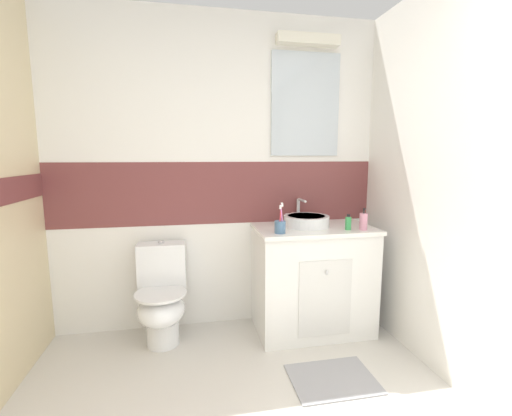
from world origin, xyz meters
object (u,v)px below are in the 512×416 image
(sink_basin, at_px, (306,220))
(toilet, at_px, (162,298))
(soap_dispenser, at_px, (363,221))
(toothbrush_cup, at_px, (280,226))
(perfume_flask_small, at_px, (348,222))

(sink_basin, xyz_separation_m, toilet, (-1.12, -0.01, -0.55))
(toilet, height_order, soap_dispenser, soap_dispenser)
(sink_basin, distance_m, toothbrush_cup, 0.34)
(toothbrush_cup, distance_m, soap_dispenser, 0.64)
(sink_basin, xyz_separation_m, perfume_flask_small, (0.26, -0.20, 0.01))
(toothbrush_cup, bearing_deg, perfume_flask_small, 1.53)
(toothbrush_cup, bearing_deg, toilet, 166.77)
(toilet, bearing_deg, perfume_flask_small, -7.69)
(toothbrush_cup, bearing_deg, sink_basin, 38.33)
(sink_basin, relative_size, soap_dispenser, 2.42)
(sink_basin, height_order, soap_dispenser, sink_basin)
(perfume_flask_small, bearing_deg, soap_dispenser, -10.04)
(toilet, distance_m, perfume_flask_small, 1.50)
(toothbrush_cup, height_order, soap_dispenser, toothbrush_cup)
(soap_dispenser, bearing_deg, sink_basin, 149.51)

